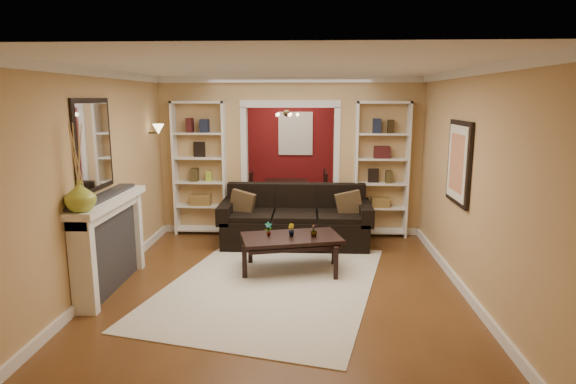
# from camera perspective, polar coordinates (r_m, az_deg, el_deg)

# --- Properties ---
(floor) EXTENTS (8.00, 8.00, 0.00)m
(floor) POSITION_cam_1_polar(r_m,az_deg,el_deg) (7.48, -0.14, -7.22)
(floor) COLOR brown
(floor) RESTS_ON ground
(ceiling) EXTENTS (8.00, 8.00, 0.00)m
(ceiling) POSITION_cam_1_polar(r_m,az_deg,el_deg) (7.11, -0.15, 13.91)
(ceiling) COLOR white
(ceiling) RESTS_ON ground
(wall_back) EXTENTS (8.00, 0.00, 8.00)m
(wall_back) POSITION_cam_1_polar(r_m,az_deg,el_deg) (11.14, 0.90, 5.94)
(wall_back) COLOR tan
(wall_back) RESTS_ON ground
(wall_front) EXTENTS (8.00, 0.00, 8.00)m
(wall_front) POSITION_cam_1_polar(r_m,az_deg,el_deg) (3.27, -3.73, -6.77)
(wall_front) COLOR tan
(wall_front) RESTS_ON ground
(wall_left) EXTENTS (0.00, 8.00, 8.00)m
(wall_left) POSITION_cam_1_polar(r_m,az_deg,el_deg) (7.62, -17.32, 3.05)
(wall_left) COLOR tan
(wall_left) RESTS_ON ground
(wall_right) EXTENTS (0.00, 8.00, 8.00)m
(wall_right) POSITION_cam_1_polar(r_m,az_deg,el_deg) (7.41, 17.54, 2.81)
(wall_right) COLOR tan
(wall_right) RESTS_ON ground
(partition_wall) EXTENTS (4.50, 0.15, 2.70)m
(partition_wall) POSITION_cam_1_polar(r_m,az_deg,el_deg) (8.36, 0.27, 4.22)
(partition_wall) COLOR tan
(partition_wall) RESTS_ON floor
(red_back_panel) EXTENTS (4.44, 0.04, 2.64)m
(red_back_panel) POSITION_cam_1_polar(r_m,az_deg,el_deg) (11.12, 0.90, 5.78)
(red_back_panel) COLOR maroon
(red_back_panel) RESTS_ON floor
(dining_window) EXTENTS (0.78, 0.03, 0.98)m
(dining_window) POSITION_cam_1_polar(r_m,az_deg,el_deg) (11.06, 0.90, 6.94)
(dining_window) COLOR #8CA5CC
(dining_window) RESTS_ON wall_back
(area_rug) EXTENTS (3.23, 3.97, 0.01)m
(area_rug) POSITION_cam_1_polar(r_m,az_deg,el_deg) (6.29, -1.98, -10.79)
(area_rug) COLOR beige
(area_rug) RESTS_ON floor
(sofa) EXTENTS (2.42, 1.04, 0.94)m
(sofa) POSITION_cam_1_polar(r_m,az_deg,el_deg) (7.78, 0.89, -2.89)
(sofa) COLOR black
(sofa) RESTS_ON floor
(pillow_left) EXTENTS (0.40, 0.21, 0.39)m
(pillow_left) POSITION_cam_1_polar(r_m,az_deg,el_deg) (7.79, -5.43, -1.53)
(pillow_left) COLOR brown
(pillow_left) RESTS_ON sofa
(pillow_right) EXTENTS (0.40, 0.13, 0.40)m
(pillow_right) POSITION_cam_1_polar(r_m,az_deg,el_deg) (7.73, 7.25, -1.62)
(pillow_right) COLOR brown
(pillow_right) RESTS_ON sofa
(coffee_table) EXTENTS (1.46, 1.02, 0.50)m
(coffee_table) POSITION_cam_1_polar(r_m,az_deg,el_deg) (6.65, 0.37, -7.33)
(coffee_table) COLOR black
(coffee_table) RESTS_ON floor
(plant_left) EXTENTS (0.12, 0.10, 0.19)m
(plant_left) POSITION_cam_1_polar(r_m,az_deg,el_deg) (6.57, -2.33, -4.41)
(plant_left) COLOR #336626
(plant_left) RESTS_ON coffee_table
(plant_center) EXTENTS (0.12, 0.12, 0.17)m
(plant_center) POSITION_cam_1_polar(r_m,az_deg,el_deg) (6.55, 0.37, -4.52)
(plant_center) COLOR #336626
(plant_center) RESTS_ON coffee_table
(plant_right) EXTENTS (0.12, 0.12, 0.17)m
(plant_right) POSITION_cam_1_polar(r_m,az_deg,el_deg) (6.54, 3.07, -4.56)
(plant_right) COLOR #336626
(plant_right) RESTS_ON coffee_table
(bookshelf_left) EXTENTS (0.90, 0.30, 2.30)m
(bookshelf_left) POSITION_cam_1_polar(r_m,az_deg,el_deg) (8.43, -10.38, 2.72)
(bookshelf_left) COLOR white
(bookshelf_left) RESTS_ON floor
(bookshelf_right) EXTENTS (0.90, 0.30, 2.30)m
(bookshelf_right) POSITION_cam_1_polar(r_m,az_deg,el_deg) (8.30, 10.99, 2.57)
(bookshelf_right) COLOR white
(bookshelf_right) RESTS_ON floor
(fireplace) EXTENTS (0.32, 1.70, 1.16)m
(fireplace) POSITION_cam_1_polar(r_m,az_deg,el_deg) (6.36, -20.15, -5.78)
(fireplace) COLOR white
(fireplace) RESTS_ON floor
(vase) EXTENTS (0.41, 0.41, 0.34)m
(vase) POSITION_cam_1_polar(r_m,az_deg,el_deg) (5.57, -23.42, -0.41)
(vase) COLOR #9FB139
(vase) RESTS_ON fireplace
(mirror) EXTENTS (0.03, 0.95, 1.10)m
(mirror) POSITION_cam_1_polar(r_m,az_deg,el_deg) (6.19, -22.10, 5.17)
(mirror) COLOR silver
(mirror) RESTS_ON wall_left
(wall_sconce) EXTENTS (0.18, 0.18, 0.22)m
(wall_sconce) POSITION_cam_1_polar(r_m,az_deg,el_deg) (8.06, -15.51, 6.99)
(wall_sconce) COLOR #FFE0A5
(wall_sconce) RESTS_ON wall_left
(framed_art) EXTENTS (0.04, 0.85, 1.05)m
(framed_art) POSITION_cam_1_polar(r_m,az_deg,el_deg) (6.42, 19.53, 3.28)
(framed_art) COLOR black
(framed_art) RESTS_ON wall_right
(dining_table) EXTENTS (1.66, 0.93, 0.58)m
(dining_table) POSITION_cam_1_polar(r_m,az_deg,el_deg) (9.98, -0.16, -0.81)
(dining_table) COLOR black
(dining_table) RESTS_ON floor
(dining_chair_nw) EXTENTS (0.50, 0.50, 0.82)m
(dining_chair_nw) POSITION_cam_1_polar(r_m,az_deg,el_deg) (9.71, -3.50, -0.45)
(dining_chair_nw) COLOR black
(dining_chair_nw) RESTS_ON floor
(dining_chair_ne) EXTENTS (0.53, 0.53, 0.93)m
(dining_chair_ne) POSITION_cam_1_polar(r_m,az_deg,el_deg) (9.64, 3.01, -0.20)
(dining_chair_ne) COLOR black
(dining_chair_ne) RESTS_ON floor
(dining_chair_sw) EXTENTS (0.54, 0.54, 0.83)m
(dining_chair_sw) POSITION_cam_1_polar(r_m,az_deg,el_deg) (10.29, -3.14, 0.24)
(dining_chair_sw) COLOR black
(dining_chair_sw) RESTS_ON floor
(dining_chair_se) EXTENTS (0.52, 0.52, 0.88)m
(dining_chair_se) POSITION_cam_1_polar(r_m,az_deg,el_deg) (10.23, 3.00, 0.33)
(dining_chair_se) COLOR black
(dining_chair_se) RESTS_ON floor
(chandelier) EXTENTS (0.50, 0.50, 0.30)m
(chandelier) POSITION_cam_1_polar(r_m,az_deg,el_deg) (9.80, 0.66, 9.16)
(chandelier) COLOR #372C19
(chandelier) RESTS_ON ceiling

